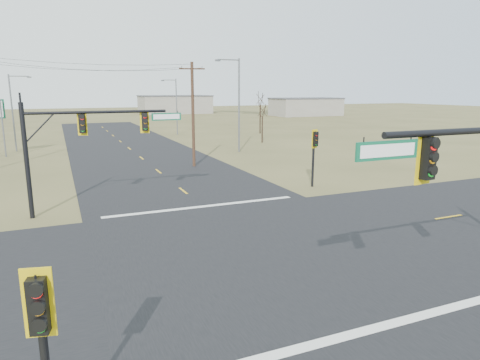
% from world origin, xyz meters
% --- Properties ---
extents(ground, '(320.00, 320.00, 0.00)m').
position_xyz_m(ground, '(0.00, 0.00, 0.00)').
color(ground, olive).
rests_on(ground, ground).
extents(road_ew, '(160.00, 14.00, 0.02)m').
position_xyz_m(road_ew, '(0.00, 0.00, 0.01)').
color(road_ew, black).
rests_on(road_ew, ground).
extents(road_ns, '(14.00, 160.00, 0.02)m').
position_xyz_m(road_ns, '(0.00, 0.00, 0.01)').
color(road_ns, black).
rests_on(road_ns, ground).
extents(stop_bar_near, '(12.00, 0.40, 0.01)m').
position_xyz_m(stop_bar_near, '(0.00, -7.50, 0.03)').
color(stop_bar_near, silver).
rests_on(stop_bar_near, road_ns).
extents(stop_bar_far, '(12.00, 0.40, 0.01)m').
position_xyz_m(stop_bar_far, '(0.00, 7.50, 0.03)').
color(stop_bar_far, silver).
rests_on(stop_bar_far, road_ns).
extents(mast_arm_far, '(8.83, 0.59, 6.38)m').
position_xyz_m(mast_arm_far, '(-6.34, 9.07, 4.63)').
color(mast_arm_far, black).
rests_on(mast_arm_far, ground).
extents(pedestal_signal_ne, '(0.64, 0.55, 4.25)m').
position_xyz_m(pedestal_signal_ne, '(9.20, 9.55, 3.12)').
color(pedestal_signal_ne, black).
rests_on(pedestal_signal_ne, ground).
extents(pedestal_signal_sw, '(0.64, 0.54, 3.96)m').
position_xyz_m(pedestal_signal_sw, '(-8.40, -8.69, 2.93)').
color(pedestal_signal_sw, black).
rests_on(pedestal_signal_sw, ground).
extents(utility_pole_near, '(2.27, 0.65, 9.44)m').
position_xyz_m(utility_pole_near, '(3.63, 21.20, 4.90)').
color(utility_pole_near, '#452B1D').
rests_on(utility_pole_near, ground).
extents(streetlight_a, '(2.91, 0.43, 10.40)m').
position_xyz_m(streetlight_a, '(10.95, 28.27, 5.84)').
color(streetlight_a, slate).
rests_on(streetlight_a, ground).
extents(streetlight_b, '(2.42, 0.37, 8.65)m').
position_xyz_m(streetlight_b, '(9.45, 49.73, 4.85)').
color(streetlight_b, slate).
rests_on(streetlight_b, ground).
extents(streetlight_c, '(2.42, 0.24, 8.70)m').
position_xyz_m(streetlight_c, '(-12.22, 38.92, 4.88)').
color(streetlight_c, slate).
rests_on(streetlight_c, ground).
extents(bare_tree_c, '(2.95, 2.95, 5.64)m').
position_xyz_m(bare_tree_c, '(17.46, 35.11, 4.43)').
color(bare_tree_c, black).
rests_on(bare_tree_c, ground).
extents(bare_tree_d, '(3.54, 3.54, 7.06)m').
position_xyz_m(bare_tree_d, '(22.54, 46.30, 5.68)').
color(bare_tree_d, black).
rests_on(bare_tree_d, ground).
extents(warehouse_mid, '(20.00, 12.00, 5.00)m').
position_xyz_m(warehouse_mid, '(25.00, 110.00, 2.50)').
color(warehouse_mid, gray).
rests_on(warehouse_mid, ground).
extents(warehouse_right, '(18.00, 10.00, 4.50)m').
position_xyz_m(warehouse_right, '(55.00, 85.00, 2.25)').
color(warehouse_right, gray).
rests_on(warehouse_right, ground).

